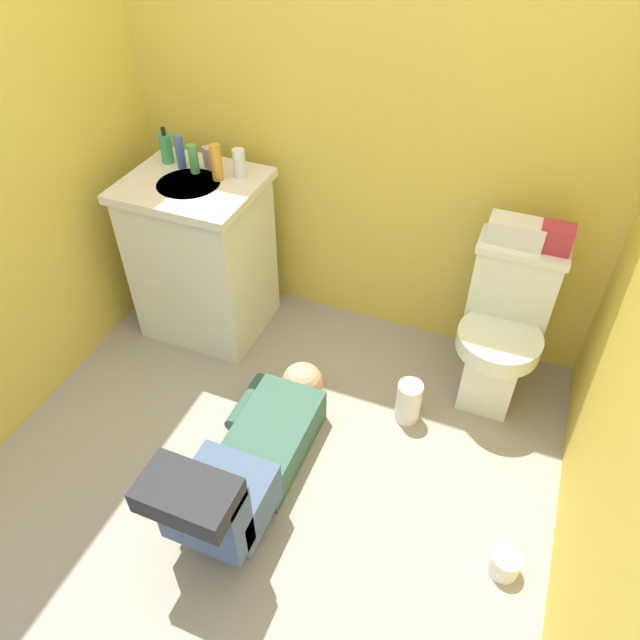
# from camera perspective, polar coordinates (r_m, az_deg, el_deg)

# --- Properties ---
(ground_plane) EXTENTS (2.75, 3.03, 0.04)m
(ground_plane) POSITION_cam_1_polar(r_m,az_deg,el_deg) (2.57, -4.36, -13.44)
(ground_plane) COLOR gray
(wall_back) EXTENTS (2.41, 0.08, 2.40)m
(wall_back) POSITION_cam_1_polar(r_m,az_deg,el_deg) (2.61, 4.82, 21.65)
(wall_back) COLOR #DEC348
(wall_back) RESTS_ON ground_plane
(toilet) EXTENTS (0.36, 0.46, 0.75)m
(toilet) POSITION_cam_1_polar(r_m,az_deg,el_deg) (2.66, 17.16, -0.83)
(toilet) COLOR silver
(toilet) RESTS_ON ground_plane
(vanity_cabinet) EXTENTS (0.60, 0.52, 0.82)m
(vanity_cabinet) POSITION_cam_1_polar(r_m,az_deg,el_deg) (2.93, -11.25, 6.09)
(vanity_cabinet) COLOR silver
(vanity_cabinet) RESTS_ON ground_plane
(faucet) EXTENTS (0.02, 0.02, 0.10)m
(faucet) POSITION_cam_1_polar(r_m,az_deg,el_deg) (2.80, -10.99, 15.18)
(faucet) COLOR silver
(faucet) RESTS_ON vanity_cabinet
(person_plumber) EXTENTS (0.39, 1.06, 0.52)m
(person_plumber) POSITION_cam_1_polar(r_m,az_deg,el_deg) (2.35, -6.94, -13.23)
(person_plumber) COLOR #33594C
(person_plumber) RESTS_ON ground_plane
(tissue_box) EXTENTS (0.22, 0.11, 0.10)m
(tissue_box) POSITION_cam_1_polar(r_m,az_deg,el_deg) (2.48, 18.44, 8.14)
(tissue_box) COLOR silver
(tissue_box) RESTS_ON toilet
(toiletry_bag) EXTENTS (0.12, 0.09, 0.11)m
(toiletry_bag) POSITION_cam_1_polar(r_m,az_deg,el_deg) (2.48, 21.85, 7.36)
(toiletry_bag) COLOR #B22D3F
(toiletry_bag) RESTS_ON toilet
(soap_dispenser) EXTENTS (0.06, 0.06, 0.17)m
(soap_dispenser) POSITION_cam_1_polar(r_m,az_deg,el_deg) (2.88, -14.61, 15.75)
(soap_dispenser) COLOR #38995C
(soap_dispenser) RESTS_ON vanity_cabinet
(bottle_blue) EXTENTS (0.04, 0.04, 0.15)m
(bottle_blue) POSITION_cam_1_polar(r_m,az_deg,el_deg) (2.82, -13.38, 15.56)
(bottle_blue) COLOR #4166B3
(bottle_blue) RESTS_ON vanity_cabinet
(bottle_green) EXTENTS (0.04, 0.04, 0.13)m
(bottle_green) POSITION_cam_1_polar(r_m,az_deg,el_deg) (2.76, -12.11, 14.96)
(bottle_green) COLOR #4CA551
(bottle_green) RESTS_ON vanity_cabinet
(bottle_pink) EXTENTS (0.06, 0.06, 0.10)m
(bottle_pink) POSITION_cam_1_polar(r_m,az_deg,el_deg) (2.79, -10.40, 15.14)
(bottle_pink) COLOR pink
(bottle_pink) RESTS_ON vanity_cabinet
(bottle_amber) EXTENTS (0.05, 0.05, 0.16)m
(bottle_amber) POSITION_cam_1_polar(r_m,az_deg,el_deg) (2.68, -9.97, 14.75)
(bottle_amber) COLOR gold
(bottle_amber) RESTS_ON vanity_cabinet
(bottle_clear) EXTENTS (0.06, 0.06, 0.13)m
(bottle_clear) POSITION_cam_1_polar(r_m,az_deg,el_deg) (2.70, -7.80, 14.76)
(bottle_clear) COLOR silver
(bottle_clear) RESTS_ON vanity_cabinet
(paper_towel_roll) EXTENTS (0.11, 0.11, 0.21)m
(paper_towel_roll) POSITION_cam_1_polar(r_m,az_deg,el_deg) (2.63, 8.54, -7.80)
(paper_towel_roll) COLOR white
(paper_towel_roll) RESTS_ON ground_plane
(toilet_paper_roll) EXTENTS (0.11, 0.11, 0.10)m
(toilet_paper_roll) POSITION_cam_1_polar(r_m,az_deg,el_deg) (2.36, 17.40, -21.50)
(toilet_paper_roll) COLOR white
(toilet_paper_roll) RESTS_ON ground_plane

